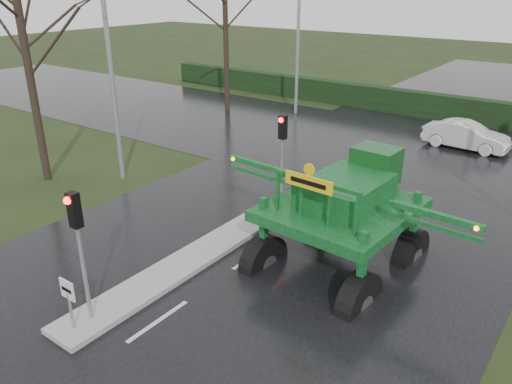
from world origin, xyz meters
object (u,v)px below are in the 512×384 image
Objects in this scene: street_light_left_near at (112,33)px; crop_sprayer at (268,196)px; street_light_left_far at (303,14)px; traffic_signal_mid at (282,141)px; traffic_signal_near at (77,230)px; keep_left_sign at (68,297)px; white_sedan at (464,149)px.

street_light_left_near reaches higher than crop_sprayer.
street_light_left_far is at bearing 122.13° from crop_sprayer.
crop_sprayer is at bearing -12.57° from street_light_left_near.
crop_sprayer is (1.80, -3.43, -0.46)m from traffic_signal_mid.
street_light_left_far reaches higher than traffic_signal_near.
street_light_left_far is (-6.89, 12.51, 3.40)m from traffic_signal_mid.
keep_left_sign is 20.68m from white_sedan.
traffic_signal_near is 22.37m from street_light_left_far.
traffic_signal_mid is at bearing 90.00° from keep_left_sign.
crop_sprayer is (8.70, -1.94, -3.86)m from street_light_left_near.
street_light_left_near is (-6.89, -1.49, 3.40)m from traffic_signal_mid.
crop_sprayer is at bearing 70.45° from traffic_signal_near.
traffic_signal_near is 0.86× the size of white_sedan.
street_light_left_near reaches higher than traffic_signal_mid.
traffic_signal_mid reaches higher than keep_left_sign.
keep_left_sign reaches higher than white_sedan.
traffic_signal_near reaches higher than white_sedan.
keep_left_sign is at bearing -47.41° from street_light_left_near.
white_sedan is (10.44, 12.85, -5.99)m from street_light_left_near.
traffic_signal_near is 1.00× the size of traffic_signal_mid.
traffic_signal_near reaches higher than keep_left_sign.
crop_sprayer is 15.04m from white_sedan.
street_light_left_near is 1.24× the size of crop_sprayer.
street_light_left_far is at bearing 86.36° from white_sedan.
crop_sprayer is at bearing -62.30° from traffic_signal_mid.
traffic_signal_mid is 0.35× the size of street_light_left_far.
traffic_signal_near is 20.34m from white_sedan.
street_light_left_near is (-6.89, 7.01, 3.40)m from traffic_signal_near.
street_light_left_far is (-6.89, 21.01, 3.40)m from traffic_signal_near.
crop_sprayer reaches higher than traffic_signal_mid.
street_light_left_near is at bearing -167.79° from traffic_signal_mid.
traffic_signal_near is 0.35× the size of street_light_left_near.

